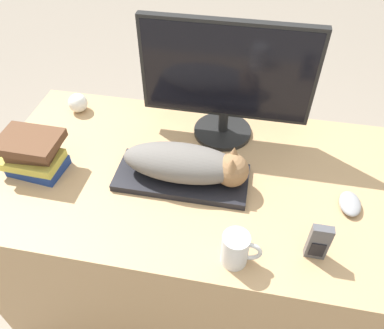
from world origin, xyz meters
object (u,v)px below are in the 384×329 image
at_px(monitor, 226,77).
at_px(coffee_mug, 236,249).
at_px(baseball, 78,103).
at_px(phone, 318,242).
at_px(book_stack, 33,154).
at_px(cat, 190,164).
at_px(keyboard, 182,178).
at_px(computer_mouse, 350,204).

xyz_separation_m(monitor, coffee_mug, (0.11, -0.54, -0.19)).
distance_m(baseball, phone, 1.04).
relative_size(baseball, phone, 0.61).
height_order(phone, book_stack, book_stack).
height_order(cat, coffee_mug, cat).
bearing_deg(monitor, keyboard, -110.70).
bearing_deg(keyboard, cat, -0.00).
height_order(monitor, baseball, monitor).
distance_m(keyboard, coffee_mug, 0.34).
distance_m(phone, book_stack, 0.93).
relative_size(keyboard, phone, 3.51).
relative_size(cat, coffee_mug, 3.70).
bearing_deg(book_stack, baseball, 88.75).
relative_size(cat, phone, 3.27).
distance_m(monitor, coffee_mug, 0.58).
bearing_deg(coffee_mug, baseball, 140.69).
relative_size(keyboard, monitor, 0.74).
bearing_deg(phone, coffee_mug, -164.98).
xyz_separation_m(cat, computer_mouse, (0.51, -0.01, -0.07)).
distance_m(monitor, book_stack, 0.69).
relative_size(keyboard, cat, 1.07).
bearing_deg(book_stack, phone, -10.62).
xyz_separation_m(monitor, computer_mouse, (0.44, -0.28, -0.23)).
height_order(computer_mouse, phone, phone).
xyz_separation_m(keyboard, phone, (0.42, -0.21, 0.05)).
xyz_separation_m(monitor, book_stack, (-0.60, -0.31, -0.17)).
xyz_separation_m(baseball, book_stack, (-0.01, -0.34, 0.03)).
xyz_separation_m(keyboard, coffee_mug, (0.21, -0.27, 0.04)).
bearing_deg(keyboard, computer_mouse, -1.46).
bearing_deg(book_stack, cat, 4.25).
bearing_deg(keyboard, baseball, 148.42).
bearing_deg(phone, monitor, 123.75).
distance_m(baseball, book_stack, 0.34).
bearing_deg(keyboard, coffee_mug, -52.49).
height_order(computer_mouse, book_stack, book_stack).
relative_size(monitor, baseball, 7.72).
bearing_deg(cat, coffee_mug, -56.55).
height_order(keyboard, baseball, baseball).
bearing_deg(keyboard, monitor, 69.30).
height_order(coffee_mug, baseball, coffee_mug).
height_order(keyboard, coffee_mug, coffee_mug).
relative_size(baseball, book_stack, 0.36).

